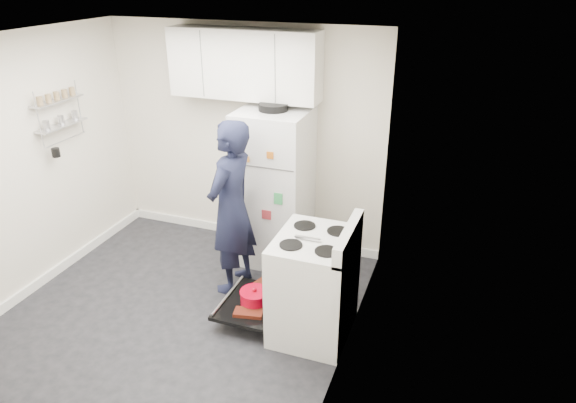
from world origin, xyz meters
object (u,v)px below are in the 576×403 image
at_px(electric_range, 313,287).
at_px(refrigerator, 274,187).
at_px(person, 231,208).
at_px(open_oven_door, 253,301).

distance_m(electric_range, refrigerator, 1.40).
relative_size(electric_range, person, 0.63).
relative_size(refrigerator, person, 1.00).
relative_size(electric_range, open_oven_door, 1.52).
height_order(refrigerator, person, refrigerator).
bearing_deg(electric_range, open_oven_door, -179.62).
height_order(open_oven_door, refrigerator, refrigerator).
distance_m(electric_range, person, 1.13).
bearing_deg(electric_range, person, 156.39).
height_order(open_oven_door, person, person).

